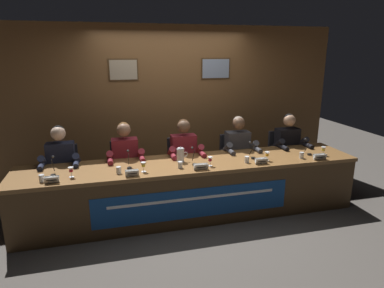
{
  "coord_description": "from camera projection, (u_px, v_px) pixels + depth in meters",
  "views": [
    {
      "loc": [
        -1.08,
        -4.11,
        2.18
      ],
      "look_at": [
        0.0,
        0.0,
        1.0
      ],
      "focal_mm": 31.26,
      "sensor_mm": 36.0,
      "label": 1
    }
  ],
  "objects": [
    {
      "name": "water_cup_right",
      "position": [
        247.0,
        160.0,
        4.44
      ],
      "size": [
        0.06,
        0.06,
        0.08
      ],
      "color": "silver",
      "rests_on": "conference_table"
    },
    {
      "name": "juice_glass_far_right",
      "position": [
        323.0,
        149.0,
        4.74
      ],
      "size": [
        0.06,
        0.06,
        0.12
      ],
      "color": "white",
      "rests_on": "conference_table"
    },
    {
      "name": "microphone_center",
      "position": [
        194.0,
        159.0,
        4.36
      ],
      "size": [
        0.06,
        0.17,
        0.22
      ],
      "color": "black",
      "rests_on": "conference_table"
    },
    {
      "name": "microphone_far_right",
      "position": [
        308.0,
        149.0,
        4.79
      ],
      "size": [
        0.06,
        0.17,
        0.22
      ],
      "color": "black",
      "rests_on": "conference_table"
    },
    {
      "name": "panelist_far_right",
      "position": [
        289.0,
        147.0,
        5.28
      ],
      "size": [
        0.51,
        0.48,
        1.24
      ],
      "color": "black",
      "rests_on": "ground_plane"
    },
    {
      "name": "chair_far_left",
      "position": [
        65.0,
        179.0,
        4.71
      ],
      "size": [
        0.44,
        0.45,
        0.91
      ],
      "color": "black",
      "rests_on": "ground_plane"
    },
    {
      "name": "water_pitcher_central",
      "position": [
        181.0,
        155.0,
        4.46
      ],
      "size": [
        0.15,
        0.1,
        0.21
      ],
      "color": "silver",
      "rests_on": "conference_table"
    },
    {
      "name": "juice_glass_far_left",
      "position": [
        71.0,
        170.0,
        3.91
      ],
      "size": [
        0.06,
        0.06,
        0.12
      ],
      "color": "white",
      "rests_on": "conference_table"
    },
    {
      "name": "panelist_center",
      "position": [
        185.0,
        155.0,
        4.86
      ],
      "size": [
        0.51,
        0.48,
        1.24
      ],
      "color": "black",
      "rests_on": "ground_plane"
    },
    {
      "name": "water_cup_center",
      "position": [
        180.0,
        165.0,
        4.23
      ],
      "size": [
        0.06,
        0.06,
        0.08
      ],
      "color": "silver",
      "rests_on": "conference_table"
    },
    {
      "name": "ground_plane",
      "position": [
        192.0,
        213.0,
        4.67
      ],
      "size": [
        12.0,
        12.0,
        0.0
      ],
      "primitive_type": "plane",
      "color": "#4C4742"
    },
    {
      "name": "chair_center",
      "position": [
        182.0,
        168.0,
        5.12
      ],
      "size": [
        0.44,
        0.45,
        0.91
      ],
      "color": "black",
      "rests_on": "ground_plane"
    },
    {
      "name": "microphone_far_left",
      "position": [
        53.0,
        169.0,
        3.99
      ],
      "size": [
        0.06,
        0.17,
        0.22
      ],
      "color": "black",
      "rests_on": "conference_table"
    },
    {
      "name": "nameplate_center",
      "position": [
        201.0,
        167.0,
        4.17
      ],
      "size": [
        0.18,
        0.06,
        0.08
      ],
      "color": "white",
      "rests_on": "conference_table"
    },
    {
      "name": "juice_glass_center",
      "position": [
        210.0,
        160.0,
        4.3
      ],
      "size": [
        0.06,
        0.06,
        0.12
      ],
      "color": "white",
      "rests_on": "conference_table"
    },
    {
      "name": "conference_table",
      "position": [
        194.0,
        181.0,
        4.42
      ],
      "size": [
        4.55,
        0.86,
        0.75
      ],
      "color": "brown",
      "rests_on": "ground_plane"
    },
    {
      "name": "chair_left",
      "position": [
        126.0,
        173.0,
        4.92
      ],
      "size": [
        0.44,
        0.45,
        0.91
      ],
      "color": "black",
      "rests_on": "ground_plane"
    },
    {
      "name": "panelist_left",
      "position": [
        126.0,
        160.0,
        4.66
      ],
      "size": [
        0.51,
        0.48,
        1.24
      ],
      "color": "black",
      "rests_on": "ground_plane"
    },
    {
      "name": "water_cup_left",
      "position": [
        119.0,
        170.0,
        4.04
      ],
      "size": [
        0.06,
        0.06,
        0.08
      ],
      "color": "silver",
      "rests_on": "conference_table"
    },
    {
      "name": "panelist_right",
      "position": [
        239.0,
        151.0,
        5.07
      ],
      "size": [
        0.51,
        0.48,
        1.24
      ],
      "color": "black",
      "rests_on": "ground_plane"
    },
    {
      "name": "wall_back_panelled",
      "position": [
        171.0,
        105.0,
        5.63
      ],
      "size": [
        5.75,
        0.14,
        2.6
      ],
      "color": "brown",
      "rests_on": "ground_plane"
    },
    {
      "name": "water_cup_far_right",
      "position": [
        302.0,
        156.0,
        4.62
      ],
      "size": [
        0.06,
        0.06,
        0.08
      ],
      "color": "silver",
      "rests_on": "conference_table"
    },
    {
      "name": "nameplate_left",
      "position": [
        132.0,
        173.0,
        3.95
      ],
      "size": [
        0.16,
        0.06,
        0.08
      ],
      "color": "white",
      "rests_on": "conference_table"
    },
    {
      "name": "juice_glass_left",
      "position": [
        143.0,
        165.0,
        4.09
      ],
      "size": [
        0.06,
        0.06,
        0.12
      ],
      "color": "white",
      "rests_on": "conference_table"
    },
    {
      "name": "nameplate_far_left",
      "position": [
        52.0,
        180.0,
        3.75
      ],
      "size": [
        0.16,
        0.06,
        0.08
      ],
      "color": "white",
      "rests_on": "conference_table"
    },
    {
      "name": "microphone_left",
      "position": [
        129.0,
        162.0,
        4.23
      ],
      "size": [
        0.06,
        0.17,
        0.22
      ],
      "color": "black",
      "rests_on": "conference_table"
    },
    {
      "name": "nameplate_far_right",
      "position": [
        320.0,
        157.0,
        4.56
      ],
      "size": [
        0.19,
        0.06,
        0.08
      ],
      "color": "white",
      "rests_on": "conference_table"
    },
    {
      "name": "panelist_far_left",
      "position": [
        61.0,
        165.0,
        4.45
      ],
      "size": [
        0.51,
        0.48,
        1.24
      ],
      "color": "black",
      "rests_on": "ground_plane"
    },
    {
      "name": "nameplate_right",
      "position": [
        261.0,
        161.0,
        4.39
      ],
      "size": [
        0.17,
        0.06,
        0.08
      ],
      "color": "white",
      "rests_on": "conference_table"
    },
    {
      "name": "juice_glass_right",
      "position": [
        267.0,
        154.0,
        4.51
      ],
      "size": [
        0.06,
        0.06,
        0.12
      ],
      "color": "white",
      "rests_on": "conference_table"
    },
    {
      "name": "chair_far_right",
      "position": [
        282.0,
        160.0,
        5.54
      ],
      "size": [
        0.44,
        0.45,
        0.91
      ],
      "color": "black",
      "rests_on": "ground_plane"
    },
    {
      "name": "water_cup_far_left",
      "position": [
        42.0,
        179.0,
        3.78
      ],
      "size": [
        0.06,
        0.06,
        0.08
      ],
      "color": "silver",
      "rests_on": "conference_table"
    },
    {
      "name": "chair_right",
      "position": [
        234.0,
        164.0,
        5.33
      ],
      "size": [
        0.44,
        0.45,
        0.91
      ],
      "color": "black",
      "rests_on": "ground_plane"
    },
    {
      "name": "microphone_right",
      "position": [
        252.0,
        153.0,
        4.63
      ],
      "size": [
        0.06,
        0.17,
        0.22
      ],
      "color": "black",
      "rests_on": "conference_table"
    }
  ]
}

